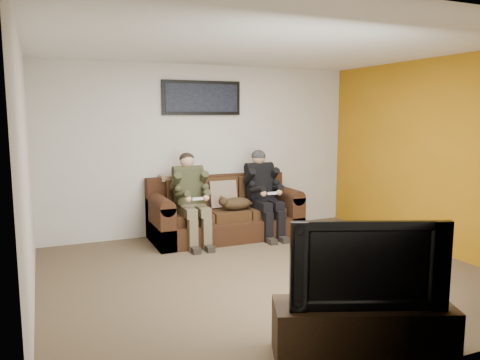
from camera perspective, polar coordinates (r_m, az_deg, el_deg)
name	(u,v)px	position (r m, az deg, el deg)	size (l,w,h in m)	color
floor	(268,275)	(5.56, 3.48, -11.44)	(5.00, 5.00, 0.00)	brown
ceiling	(270,45)	(5.30, 3.73, 16.12)	(5.00, 5.00, 0.00)	silver
wall_back	(204,150)	(7.35, -4.36, 3.69)	(5.00, 5.00, 0.00)	beige
wall_front	(417,195)	(3.44, 20.77, -1.74)	(5.00, 5.00, 0.00)	beige
wall_left	(26,175)	(4.71, -24.65, 0.56)	(4.50, 4.50, 0.00)	beige
wall_right	(437,156)	(6.78, 22.84, 2.72)	(4.50, 4.50, 0.00)	beige
accent_wall_right	(436,156)	(6.77, 22.78, 2.72)	(4.50, 4.50, 0.00)	#B07411
sofa	(224,214)	(7.14, -2.00, -4.17)	(2.22, 0.96, 0.91)	#361D10
throw_pillow	(223,194)	(7.12, -2.13, -1.72)	(0.42, 0.12, 0.40)	#8D735C
throw_blanket	(175,177)	(7.10, -7.92, 0.32)	(0.45, 0.22, 0.08)	#BEA88B
person_left	(191,193)	(6.71, -6.00, -1.62)	(0.51, 0.87, 1.30)	brown
person_right	(263,188)	(7.13, 2.82, -0.99)	(0.51, 0.86, 1.31)	black
cat	(235,203)	(6.92, -0.60, -2.87)	(0.66, 0.26, 0.24)	#46321B
framed_poster	(202,98)	(7.28, -4.68, 9.95)	(1.25, 0.05, 0.52)	black
tv_stand	(363,331)	(3.87, 14.72, -17.34)	(1.35, 0.44, 0.43)	black
television	(365,261)	(3.67, 15.03, -9.57)	(1.16, 0.15, 0.67)	black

